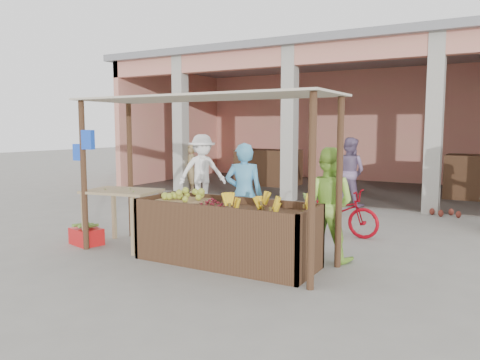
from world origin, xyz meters
The scene contains 18 objects.
ground centered at (0.00, 0.00, 0.00)m, with size 60.00×60.00×0.00m, color slate.
market_building centered at (0.05, 8.93, 2.70)m, with size 14.40×6.40×4.20m.
fruit_stall centered at (0.50, 0.00, 0.40)m, with size 2.60×0.95×0.80m, color #4E321F.
stall_awning centered at (-0.01, 0.06, 1.98)m, with size 4.09×1.35×2.39m.
banana_heap centered at (1.14, -0.03, 0.90)m, with size 1.05×0.57×0.19m, color yellow, non-canonical shape.
melon_tray centered at (-0.29, 0.04, 0.89)m, with size 0.68×0.59×0.19m.
berry_heap centered at (0.30, -0.05, 0.86)m, with size 0.41×0.33×0.13m, color maroon.
side_table centered at (-1.46, -0.02, 0.79)m, with size 1.26×0.95×0.93m.
papaya_pile centered at (-1.46, -0.02, 1.04)m, with size 0.75×0.43×0.21m, color #469430, non-canonical shape.
red_crate centered at (-2.08, -0.23, 0.14)m, with size 0.52×0.38×0.27m, color red.
plantain_bundle centered at (-2.08, -0.23, 0.31)m, with size 0.41×0.29×0.08m, color olive, non-canonical shape.
produce_sacks centered at (2.84, 5.41, 0.30)m, with size 0.98×0.73×0.59m.
vendor_blue centered at (0.21, 1.04, 0.90)m, with size 0.68×0.50×1.80m, color #56B0E5.
vendor_green centered at (1.69, 0.89, 0.87)m, with size 0.84×0.49×1.74m, color #9ED54A.
motorcycle centered at (1.29, 2.46, 0.44)m, with size 1.69×0.58×0.88m, color #9A0511.
shopper_a centered at (-2.42, 3.71, 0.96)m, with size 1.23×0.61×1.92m, color white.
shopper_e centered at (-4.25, 5.80, 0.74)m, with size 0.55×0.42×1.49m, color #F9CF85.
shopper_f centered at (0.59, 5.69, 0.93)m, with size 0.91×0.52×1.86m, color slate.
Camera 1 is at (3.90, -5.60, 1.94)m, focal length 35.00 mm.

